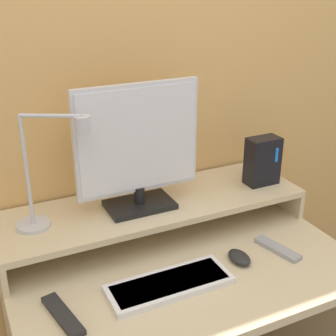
{
  "coord_description": "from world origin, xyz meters",
  "views": [
    {
      "loc": [
        -0.58,
        -0.76,
        1.61
      ],
      "look_at": [
        -0.02,
        0.4,
        1.06
      ],
      "focal_mm": 50.0,
      "sensor_mm": 36.0,
      "label": 1
    }
  ],
  "objects_px": {
    "router_dock": "(262,161)",
    "remote_control": "(63,315)",
    "desk_lamp": "(50,175)",
    "remote_secondary": "(277,249)",
    "monitor": "(138,148)",
    "mouse": "(239,257)",
    "keyboard": "(170,284)"
  },
  "relations": [
    {
      "from": "desk_lamp",
      "to": "mouse",
      "type": "distance_m",
      "value": 0.64
    },
    {
      "from": "desk_lamp",
      "to": "remote_secondary",
      "type": "xyz_separation_m",
      "value": [
        0.66,
        -0.28,
        -0.28
      ]
    },
    {
      "from": "router_dock",
      "to": "remote_control",
      "type": "distance_m",
      "value": 0.9
    },
    {
      "from": "desk_lamp",
      "to": "mouse",
      "type": "xyz_separation_m",
      "value": [
        0.52,
        -0.27,
        -0.28
      ]
    },
    {
      "from": "remote_secondary",
      "to": "monitor",
      "type": "bearing_deg",
      "value": 142.61
    },
    {
      "from": "keyboard",
      "to": "remote_secondary",
      "type": "bearing_deg",
      "value": 2.49
    },
    {
      "from": "desk_lamp",
      "to": "router_dock",
      "type": "bearing_deg",
      "value": -0.73
    },
    {
      "from": "desk_lamp",
      "to": "keyboard",
      "type": "height_order",
      "value": "desk_lamp"
    },
    {
      "from": "desk_lamp",
      "to": "mouse",
      "type": "height_order",
      "value": "desk_lamp"
    },
    {
      "from": "monitor",
      "to": "router_dock",
      "type": "xyz_separation_m",
      "value": [
        0.49,
        -0.02,
        -0.13
      ]
    },
    {
      "from": "mouse",
      "to": "remote_secondary",
      "type": "bearing_deg",
      "value": -1.94
    },
    {
      "from": "monitor",
      "to": "mouse",
      "type": "distance_m",
      "value": 0.48
    },
    {
      "from": "monitor",
      "to": "router_dock",
      "type": "height_order",
      "value": "monitor"
    },
    {
      "from": "router_dock",
      "to": "remote_secondary",
      "type": "relative_size",
      "value": 1.04
    },
    {
      "from": "monitor",
      "to": "remote_secondary",
      "type": "distance_m",
      "value": 0.57
    },
    {
      "from": "router_dock",
      "to": "keyboard",
      "type": "relative_size",
      "value": 0.48
    },
    {
      "from": "keyboard",
      "to": "desk_lamp",
      "type": "bearing_deg",
      "value": 131.38
    },
    {
      "from": "keyboard",
      "to": "remote_secondary",
      "type": "height_order",
      "value": "keyboard"
    },
    {
      "from": "remote_control",
      "to": "keyboard",
      "type": "bearing_deg",
      "value": -0.83
    },
    {
      "from": "mouse",
      "to": "remote_control",
      "type": "height_order",
      "value": "mouse"
    },
    {
      "from": "desk_lamp",
      "to": "router_dock",
      "type": "height_order",
      "value": "desk_lamp"
    },
    {
      "from": "monitor",
      "to": "remote_secondary",
      "type": "relative_size",
      "value": 2.45
    },
    {
      "from": "router_dock",
      "to": "remote_control",
      "type": "xyz_separation_m",
      "value": [
        -0.83,
        -0.28,
        -0.2
      ]
    },
    {
      "from": "remote_control",
      "to": "remote_secondary",
      "type": "height_order",
      "value": "same"
    },
    {
      "from": "router_dock",
      "to": "mouse",
      "type": "xyz_separation_m",
      "value": [
        -0.26,
        -0.26,
        -0.19
      ]
    },
    {
      "from": "mouse",
      "to": "router_dock",
      "type": "bearing_deg",
      "value": 44.89
    },
    {
      "from": "monitor",
      "to": "remote_control",
      "type": "xyz_separation_m",
      "value": [
        -0.35,
        -0.3,
        -0.32
      ]
    },
    {
      "from": "monitor",
      "to": "remote_control",
      "type": "height_order",
      "value": "monitor"
    },
    {
      "from": "desk_lamp",
      "to": "router_dock",
      "type": "distance_m",
      "value": 0.78
    },
    {
      "from": "router_dock",
      "to": "keyboard",
      "type": "height_order",
      "value": "router_dock"
    },
    {
      "from": "keyboard",
      "to": "mouse",
      "type": "distance_m",
      "value": 0.26
    },
    {
      "from": "desk_lamp",
      "to": "router_dock",
      "type": "xyz_separation_m",
      "value": [
        0.78,
        -0.01,
        -0.09
      ]
    }
  ]
}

